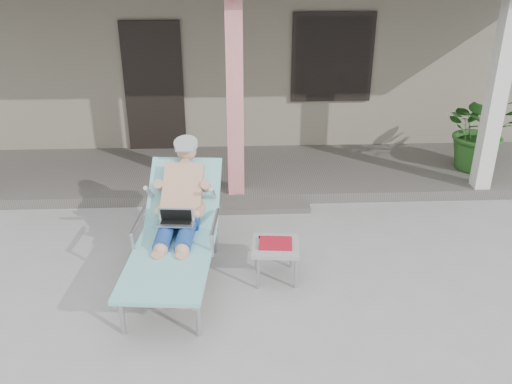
{
  "coord_description": "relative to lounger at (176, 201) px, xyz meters",
  "views": [
    {
      "loc": [
        -0.05,
        -4.8,
        3.36
      ],
      "look_at": [
        0.2,
        0.6,
        0.85
      ],
      "focal_mm": 38.0,
      "sensor_mm": 36.0,
      "label": 1
    }
  ],
  "objects": [
    {
      "name": "porch_deck",
      "position": [
        0.65,
        2.64,
        -0.79
      ],
      "size": [
        10.0,
        2.0,
        0.15
      ],
      "primitive_type": "cube",
      "color": "#605B56",
      "rests_on": "ground"
    },
    {
      "name": "side_table",
      "position": [
        1.04,
        -0.17,
        -0.49
      ],
      "size": [
        0.54,
        0.54,
        0.45
      ],
      "rotation": [
        0.0,
        0.0,
        -0.09
      ],
      "color": "#A1A19C",
      "rests_on": "ground"
    },
    {
      "name": "house",
      "position": [
        0.65,
        6.13,
        0.8
      ],
      "size": [
        10.4,
        5.4,
        3.3
      ],
      "color": "gray",
      "rests_on": "ground"
    },
    {
      "name": "ground",
      "position": [
        0.65,
        -0.36,
        -0.87
      ],
      "size": [
        60.0,
        60.0,
        0.0
      ],
      "primitive_type": "plane",
      "color": "#9E9E99",
      "rests_on": "ground"
    },
    {
      "name": "porch_step",
      "position": [
        0.65,
        1.49,
        -0.83
      ],
      "size": [
        2.0,
        0.3,
        0.07
      ],
      "primitive_type": "cube",
      "color": "#605B56",
      "rests_on": "ground"
    },
    {
      "name": "lounger",
      "position": [
        0.0,
        0.0,
        0.0
      ],
      "size": [
        1.0,
        2.22,
        1.41
      ],
      "rotation": [
        0.0,
        0.0,
        -0.09
      ],
      "color": "#B7B7BC",
      "rests_on": "ground"
    },
    {
      "name": "potted_palm",
      "position": [
        4.38,
        2.48,
        -0.1
      ],
      "size": [
        1.2,
        1.06,
        1.24
      ],
      "primitive_type": "imported",
      "rotation": [
        0.0,
        0.0,
        -0.09
      ],
      "color": "#26591E",
      "rests_on": "porch_deck"
    }
  ]
}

